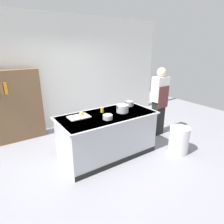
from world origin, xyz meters
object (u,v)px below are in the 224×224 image
at_px(onion, 82,113).
at_px(juice_cup, 102,110).
at_px(mixing_bowl, 108,117).
at_px(person_chef, 159,100).
at_px(stock_pot, 122,108).
at_px(trash_bin, 179,140).
at_px(bookshelf, 17,106).
at_px(sauce_pan, 129,104).

xyz_separation_m(onion, juice_cup, (0.45, -0.03, -0.01)).
xyz_separation_m(mixing_bowl, person_chef, (1.75, 0.33, -0.03)).
bearing_deg(person_chef, mixing_bowl, 92.75).
distance_m(stock_pot, trash_bin, 1.40).
bearing_deg(mixing_bowl, bookshelf, 121.90).
relative_size(sauce_pan, person_chef, 0.15).
height_order(stock_pot, sauce_pan, stock_pot).
bearing_deg(stock_pot, bookshelf, 133.02).
height_order(mixing_bowl, bookshelf, bookshelf).
relative_size(stock_pot, trash_bin, 0.54).
bearing_deg(juice_cup, sauce_pan, 2.69).
bearing_deg(trash_bin, onion, 150.43).
distance_m(stock_pot, juice_cup, 0.42).
distance_m(onion, sauce_pan, 1.20).
xyz_separation_m(stock_pot, trash_bin, (0.96, -0.75, -0.69)).
bearing_deg(juice_cup, stock_pot, -32.48).
height_order(onion, sauce_pan, sauce_pan).
distance_m(mixing_bowl, person_chef, 1.78).
xyz_separation_m(trash_bin, bookshelf, (-2.68, 2.59, 0.56)).
relative_size(onion, person_chef, 0.05).
xyz_separation_m(onion, sauce_pan, (1.20, 0.01, -0.01)).
xyz_separation_m(mixing_bowl, trash_bin, (1.43, -0.58, -0.65)).
bearing_deg(sauce_pan, bookshelf, 143.16).
height_order(mixing_bowl, juice_cup, juice_cup).
xyz_separation_m(onion, person_chef, (2.08, -0.09, -0.05)).
bearing_deg(juice_cup, trash_bin, -36.48).
bearing_deg(mixing_bowl, person_chef, 10.77).
relative_size(onion, stock_pot, 0.26).
relative_size(stock_pot, mixing_bowl, 1.71).
bearing_deg(sauce_pan, juice_cup, -177.31).
bearing_deg(bookshelf, onion, -60.04).
height_order(onion, trash_bin, onion).
bearing_deg(onion, mixing_bowl, -51.48).
height_order(stock_pot, juice_cup, stock_pot).
xyz_separation_m(stock_pot, juice_cup, (-0.35, 0.23, -0.03)).
bearing_deg(stock_pot, person_chef, 7.38).
relative_size(onion, mixing_bowl, 0.44).
bearing_deg(stock_pot, trash_bin, -37.86).
distance_m(sauce_pan, trash_bin, 1.33).
distance_m(mixing_bowl, trash_bin, 1.67).
bearing_deg(trash_bin, sauce_pan, 119.37).
xyz_separation_m(stock_pot, person_chef, (1.28, 0.17, -0.06)).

